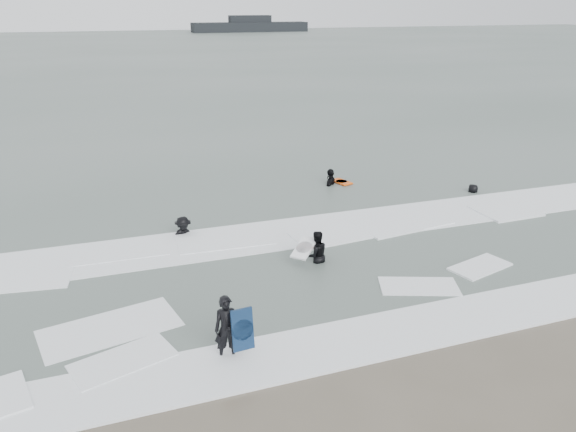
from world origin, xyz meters
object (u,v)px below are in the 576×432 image
object	(u,v)px
surfer_right_near	(330,185)
surfer_right_far	(473,193)
surfer_centre	(228,358)
vessel_horizon	(250,26)
surfer_breaker	(184,236)
surfer_wading	(316,262)

from	to	relation	value
surfer_right_near	surfer_right_far	xyz separation A→B (m)	(5.17, -2.94, 0.00)
surfer_centre	vessel_horizon	xyz separation A→B (m)	(39.34, 142.87, 1.56)
surfer_breaker	surfer_right_far	world-z (taller)	surfer_breaker
surfer_centre	surfer_right_near	size ratio (longest dim) A/B	0.83
surfer_right_far	surfer_wading	bearing A→B (deg)	-14.68
surfer_wading	vessel_horizon	world-z (taller)	vessel_horizon
surfer_right_far	vessel_horizon	bearing A→B (deg)	-141.41
surfer_centre	surfer_breaker	world-z (taller)	surfer_centre
surfer_centre	surfer_wading	xyz separation A→B (m)	(3.66, 3.97, 0.00)
surfer_wading	surfer_right_near	world-z (taller)	surfer_right_near
surfer_breaker	vessel_horizon	size ratio (longest dim) A/B	0.05
surfer_right_far	vessel_horizon	world-z (taller)	vessel_horizon
surfer_centre	vessel_horizon	size ratio (longest dim) A/B	0.05
surfer_breaker	vessel_horizon	xyz separation A→B (m)	(39.18, 135.53, 1.56)
surfer_right_far	surfer_breaker	bearing A→B (deg)	-36.73
surfer_centre	surfer_right_far	world-z (taller)	surfer_centre
surfer_right_near	surfer_right_far	distance (m)	5.95
surfer_right_far	surfer_centre	bearing A→B (deg)	-6.79
surfer_breaker	surfer_right_near	size ratio (longest dim) A/B	0.82
surfer_wading	surfer_right_far	distance (m)	9.53
surfer_wading	surfer_breaker	bearing A→B (deg)	-45.86
surfer_breaker	vessel_horizon	distance (m)	141.09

